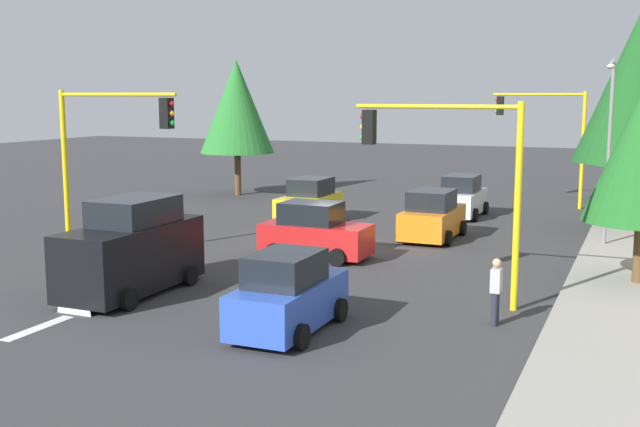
{
  "coord_description": "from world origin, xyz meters",
  "views": [
    {
      "loc": [
        26.36,
        10.63,
        5.71
      ],
      "look_at": [
        -0.32,
        -0.86,
        1.2
      ],
      "focal_mm": 43.22,
      "sensor_mm": 36.0,
      "label": 1
    }
  ],
  "objects_px": {
    "traffic_signal_near_left": "(450,161)",
    "pedestrian_crossing": "(496,290)",
    "tree_roadside_far": "(630,126)",
    "tree_opposite_side": "(237,106)",
    "car_orange": "(432,217)",
    "car_yellow": "(310,202)",
    "street_lamp_curbside": "(609,132)",
    "car_blue": "(288,295)",
    "traffic_signal_near_right": "(107,143)",
    "car_red": "(315,233)",
    "delivery_van_black": "(132,250)",
    "car_white": "(462,198)",
    "tree_roadside_mid": "(638,86)",
    "traffic_signal_far_left": "(547,126)"
  },
  "relations": [
    {
      "from": "car_blue",
      "to": "pedestrian_crossing",
      "type": "relative_size",
      "value": 2.25
    },
    {
      "from": "tree_roadside_far",
      "to": "car_white",
      "type": "distance_m",
      "value": 11.63
    },
    {
      "from": "car_blue",
      "to": "tree_roadside_mid",
      "type": "bearing_deg",
      "value": 158.15
    },
    {
      "from": "tree_opposite_side",
      "to": "delivery_van_black",
      "type": "relative_size",
      "value": 1.6
    },
    {
      "from": "car_yellow",
      "to": "pedestrian_crossing",
      "type": "distance_m",
      "value": 16.53
    },
    {
      "from": "car_orange",
      "to": "pedestrian_crossing",
      "type": "height_order",
      "value": "car_orange"
    },
    {
      "from": "delivery_van_black",
      "to": "pedestrian_crossing",
      "type": "xyz_separation_m",
      "value": [
        -1.02,
        10.22,
        -0.37
      ]
    },
    {
      "from": "traffic_signal_far_left",
      "to": "street_lamp_curbside",
      "type": "xyz_separation_m",
      "value": [
        10.39,
        3.47,
        0.21
      ]
    },
    {
      "from": "car_orange",
      "to": "car_white",
      "type": "height_order",
      "value": "same"
    },
    {
      "from": "traffic_signal_far_left",
      "to": "car_orange",
      "type": "bearing_deg",
      "value": -15.06
    },
    {
      "from": "car_blue",
      "to": "car_yellow",
      "type": "bearing_deg",
      "value": -157.78
    },
    {
      "from": "traffic_signal_far_left",
      "to": "car_yellow",
      "type": "xyz_separation_m",
      "value": [
        8.96,
        -9.12,
        -3.24
      ]
    },
    {
      "from": "street_lamp_curbside",
      "to": "car_white",
      "type": "bearing_deg",
      "value": -130.16
    },
    {
      "from": "tree_opposite_side",
      "to": "car_yellow",
      "type": "height_order",
      "value": "tree_opposite_side"
    },
    {
      "from": "car_white",
      "to": "traffic_signal_far_left",
      "type": "bearing_deg",
      "value": 146.9
    },
    {
      "from": "car_yellow",
      "to": "car_blue",
      "type": "relative_size",
      "value": 1.04
    },
    {
      "from": "traffic_signal_far_left",
      "to": "car_blue",
      "type": "bearing_deg",
      "value": -7.02
    },
    {
      "from": "tree_roadside_mid",
      "to": "tree_opposite_side",
      "type": "bearing_deg",
      "value": -100.78
    },
    {
      "from": "traffic_signal_near_right",
      "to": "car_red",
      "type": "height_order",
      "value": "traffic_signal_near_right"
    },
    {
      "from": "car_orange",
      "to": "car_blue",
      "type": "xyz_separation_m",
      "value": [
        13.17,
        -0.03,
        -0.0
      ]
    },
    {
      "from": "tree_roadside_far",
      "to": "car_yellow",
      "type": "height_order",
      "value": "tree_roadside_far"
    },
    {
      "from": "traffic_signal_far_left",
      "to": "pedestrian_crossing",
      "type": "relative_size",
      "value": 3.45
    },
    {
      "from": "delivery_van_black",
      "to": "car_orange",
      "type": "bearing_deg",
      "value": 153.97
    },
    {
      "from": "street_lamp_curbside",
      "to": "tree_roadside_mid",
      "type": "relative_size",
      "value": 0.76
    },
    {
      "from": "tree_opposite_side",
      "to": "car_yellow",
      "type": "distance_m",
      "value": 11.11
    },
    {
      "from": "traffic_signal_far_left",
      "to": "tree_roadside_far",
      "type": "relative_size",
      "value": 0.95
    },
    {
      "from": "traffic_signal_near_left",
      "to": "tree_opposite_side",
      "type": "xyz_separation_m",
      "value": [
        -18.0,
        -16.67,
        1.1
      ]
    },
    {
      "from": "street_lamp_curbside",
      "to": "car_red",
      "type": "bearing_deg",
      "value": -58.77
    },
    {
      "from": "tree_opposite_side",
      "to": "tree_roadside_far",
      "type": "bearing_deg",
      "value": 106.31
    },
    {
      "from": "car_red",
      "to": "pedestrian_crossing",
      "type": "relative_size",
      "value": 2.23
    },
    {
      "from": "tree_roadside_mid",
      "to": "car_yellow",
      "type": "distance_m",
      "value": 14.65
    },
    {
      "from": "street_lamp_curbside",
      "to": "tree_opposite_side",
      "type": "relative_size",
      "value": 0.91
    },
    {
      "from": "car_white",
      "to": "pedestrian_crossing",
      "type": "bearing_deg",
      "value": 15.71
    },
    {
      "from": "car_orange",
      "to": "car_blue",
      "type": "distance_m",
      "value": 13.17
    },
    {
      "from": "traffic_signal_near_left",
      "to": "car_orange",
      "type": "relative_size",
      "value": 1.4
    },
    {
      "from": "traffic_signal_near_left",
      "to": "tree_roadside_far",
      "type": "height_order",
      "value": "tree_roadside_far"
    },
    {
      "from": "traffic_signal_near_left",
      "to": "pedestrian_crossing",
      "type": "xyz_separation_m",
      "value": [
        1.56,
        1.62,
        -3.01
      ]
    },
    {
      "from": "tree_opposite_side",
      "to": "delivery_van_black",
      "type": "bearing_deg",
      "value": 21.44
    },
    {
      "from": "traffic_signal_near_right",
      "to": "tree_roadside_mid",
      "type": "xyz_separation_m",
      "value": [
        -14.0,
        15.72,
        1.9
      ]
    },
    {
      "from": "street_lamp_curbside",
      "to": "car_red",
      "type": "height_order",
      "value": "street_lamp_curbside"
    },
    {
      "from": "street_lamp_curbside",
      "to": "tree_roadside_mid",
      "type": "xyz_separation_m",
      "value": [
        -4.39,
        0.8,
        1.68
      ]
    },
    {
      "from": "tree_opposite_side",
      "to": "pedestrian_crossing",
      "type": "relative_size",
      "value": 4.51
    },
    {
      "from": "traffic_signal_near_left",
      "to": "street_lamp_curbside",
      "type": "height_order",
      "value": "street_lamp_curbside"
    },
    {
      "from": "tree_roadside_far",
      "to": "car_yellow",
      "type": "bearing_deg",
      "value": -44.85
    },
    {
      "from": "traffic_signal_near_left",
      "to": "tree_roadside_far",
      "type": "distance_m",
      "value": 24.3
    },
    {
      "from": "delivery_van_black",
      "to": "car_blue",
      "type": "relative_size",
      "value": 1.26
    },
    {
      "from": "tree_roadside_far",
      "to": "tree_opposite_side",
      "type": "relative_size",
      "value": 0.81
    },
    {
      "from": "tree_roadside_far",
      "to": "car_red",
      "type": "relative_size",
      "value": 1.63
    },
    {
      "from": "tree_opposite_side",
      "to": "car_blue",
      "type": "distance_m",
      "value": 26.32
    },
    {
      "from": "car_red",
      "to": "car_yellow",
      "type": "xyz_separation_m",
      "value": [
        -7.04,
        -3.34,
        0.0
      ]
    }
  ]
}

